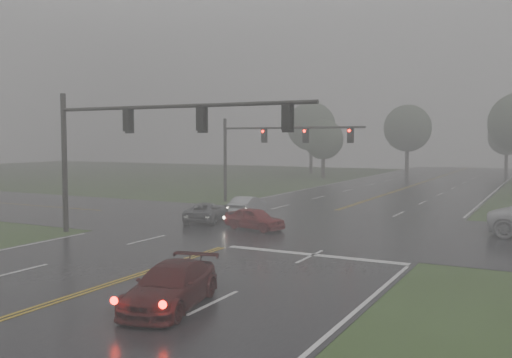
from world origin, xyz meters
The scene contains 13 objects.
main_road centered at (0.00, 20.00, 0.00)m, with size 18.00×160.00×0.02m, color black.
cross_street centered at (0.00, 22.00, 0.00)m, with size 120.00×14.00×0.02m, color black.
stop_bar centered at (4.50, 14.40, 0.00)m, with size 8.50×0.50×0.01m, color white.
sedan_maroon centered at (3.60, 5.00, 0.00)m, with size 1.86×4.57×1.33m, color #3E0B0C.
sedan_red centered at (-1.16, 19.53, 0.00)m, with size 1.48×3.69×1.26m, color maroon.
sedan_silver centered at (-4.55, 24.93, 0.00)m, with size 1.33×3.83×1.26m, color #B3B7BC.
car_grey centered at (-5.33, 20.97, 0.00)m, with size 1.99×4.31×1.20m, color #4D5054.
signal_gantry_near centered at (-5.45, 14.05, 5.44)m, with size 15.17×0.34×7.68m.
signal_gantry_far centered at (-6.51, 31.45, 4.81)m, with size 12.00×0.35×6.86m.
tree_nw_a centered at (-13.40, 62.31, 5.13)m, with size 5.32×5.32×7.81m.
tree_n_mid centered at (-5.70, 77.10, 6.80)m, with size 7.04×7.04×10.35m.
tree_nw_b centered at (-18.82, 71.32, 7.09)m, with size 7.33×7.33×10.77m.
tree_n_far centered at (7.22, 87.92, 5.53)m, with size 5.72×5.72×8.41m.
Camera 1 is at (13.88, -8.97, 5.16)m, focal length 40.00 mm.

